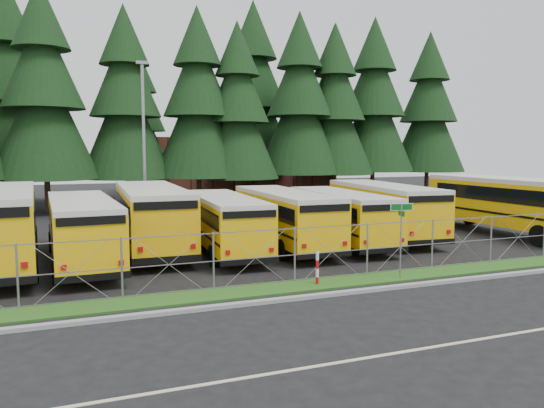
{
  "coord_description": "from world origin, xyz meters",
  "views": [
    {
      "loc": [
        -11.55,
        -18.11,
        4.76
      ],
      "look_at": [
        -2.93,
        4.0,
        2.31
      ],
      "focal_mm": 35.0,
      "sensor_mm": 36.0,
      "label": 1
    }
  ],
  "objects_px": {
    "street_sign": "(401,225)",
    "striped_bollard": "(317,269)",
    "light_standard": "(144,137)",
    "bus_5": "(338,218)",
    "bus_2": "(151,218)",
    "bus_east": "(504,206)",
    "bus_6": "(380,210)",
    "bus_4": "(282,219)",
    "bus_1": "(82,231)",
    "bus_3": "(223,224)"
  },
  "relations": [
    {
      "from": "bus_6",
      "to": "bus_4",
      "type": "bearing_deg",
      "value": -165.09
    },
    {
      "from": "bus_2",
      "to": "bus_5",
      "type": "relative_size",
      "value": 1.14
    },
    {
      "from": "bus_2",
      "to": "bus_east",
      "type": "bearing_deg",
      "value": -5.91
    },
    {
      "from": "bus_east",
      "to": "street_sign",
      "type": "distance_m",
      "value": 13.17
    },
    {
      "from": "bus_5",
      "to": "striped_bollard",
      "type": "relative_size",
      "value": 8.44
    },
    {
      "from": "street_sign",
      "to": "light_standard",
      "type": "height_order",
      "value": "light_standard"
    },
    {
      "from": "bus_2",
      "to": "bus_6",
      "type": "distance_m",
      "value": 12.26
    },
    {
      "from": "bus_3",
      "to": "bus_east",
      "type": "bearing_deg",
      "value": 0.21
    },
    {
      "from": "striped_bollard",
      "to": "bus_1",
      "type": "bearing_deg",
      "value": 138.63
    },
    {
      "from": "bus_2",
      "to": "bus_5",
      "type": "xyz_separation_m",
      "value": [
        9.06,
        -1.75,
        -0.19
      ]
    },
    {
      "from": "bus_2",
      "to": "bus_5",
      "type": "bearing_deg",
      "value": -8.97
    },
    {
      "from": "bus_1",
      "to": "bus_2",
      "type": "height_order",
      "value": "bus_2"
    },
    {
      "from": "bus_5",
      "to": "street_sign",
      "type": "distance_m",
      "value": 7.59
    },
    {
      "from": "bus_1",
      "to": "light_standard",
      "type": "bearing_deg",
      "value": 66.79
    },
    {
      "from": "bus_2",
      "to": "street_sign",
      "type": "xyz_separation_m",
      "value": [
        7.66,
        -9.17,
        0.52
      ]
    },
    {
      "from": "bus_1",
      "to": "bus_6",
      "type": "bearing_deg",
      "value": 3.43
    },
    {
      "from": "bus_5",
      "to": "light_standard",
      "type": "height_order",
      "value": "light_standard"
    },
    {
      "from": "bus_3",
      "to": "light_standard",
      "type": "height_order",
      "value": "light_standard"
    },
    {
      "from": "bus_3",
      "to": "bus_6",
      "type": "bearing_deg",
      "value": 10.43
    },
    {
      "from": "bus_4",
      "to": "striped_bollard",
      "type": "bearing_deg",
      "value": -101.22
    },
    {
      "from": "bus_east",
      "to": "bus_6",
      "type": "bearing_deg",
      "value": 162.47
    },
    {
      "from": "bus_1",
      "to": "bus_3",
      "type": "bearing_deg",
      "value": 1.19
    },
    {
      "from": "bus_2",
      "to": "bus_4",
      "type": "xyz_separation_m",
      "value": [
        6.08,
        -1.59,
        -0.14
      ]
    },
    {
      "from": "street_sign",
      "to": "striped_bollard",
      "type": "height_order",
      "value": "street_sign"
    },
    {
      "from": "street_sign",
      "to": "bus_3",
      "type": "bearing_deg",
      "value": 122.17
    },
    {
      "from": "striped_bollard",
      "to": "bus_east",
      "type": "bearing_deg",
      "value": 23.01
    },
    {
      "from": "bus_east",
      "to": "light_standard",
      "type": "height_order",
      "value": "light_standard"
    },
    {
      "from": "bus_1",
      "to": "bus_east",
      "type": "height_order",
      "value": "bus_east"
    },
    {
      "from": "bus_6",
      "to": "street_sign",
      "type": "relative_size",
      "value": 3.93
    },
    {
      "from": "bus_5",
      "to": "striped_bollard",
      "type": "bearing_deg",
      "value": -119.61
    },
    {
      "from": "bus_1",
      "to": "bus_4",
      "type": "bearing_deg",
      "value": 1.34
    },
    {
      "from": "bus_3",
      "to": "bus_6",
      "type": "distance_m",
      "value": 9.3
    },
    {
      "from": "bus_3",
      "to": "bus_1",
      "type": "bearing_deg",
      "value": -173.31
    },
    {
      "from": "bus_6",
      "to": "bus_east",
      "type": "height_order",
      "value": "bus_east"
    },
    {
      "from": "bus_2",
      "to": "bus_4",
      "type": "relative_size",
      "value": 1.1
    },
    {
      "from": "bus_east",
      "to": "street_sign",
      "type": "relative_size",
      "value": 4.33
    },
    {
      "from": "bus_4",
      "to": "bus_5",
      "type": "relative_size",
      "value": 1.04
    },
    {
      "from": "bus_2",
      "to": "striped_bollard",
      "type": "relative_size",
      "value": 9.65
    },
    {
      "from": "bus_5",
      "to": "bus_6",
      "type": "height_order",
      "value": "bus_6"
    },
    {
      "from": "street_sign",
      "to": "light_standard",
      "type": "distance_m",
      "value": 19.23
    },
    {
      "from": "bus_2",
      "to": "bus_3",
      "type": "distance_m",
      "value": 3.52
    },
    {
      "from": "bus_2",
      "to": "light_standard",
      "type": "height_order",
      "value": "light_standard"
    },
    {
      "from": "bus_1",
      "to": "bus_6",
      "type": "relative_size",
      "value": 0.96
    },
    {
      "from": "bus_5",
      "to": "bus_east",
      "type": "xyz_separation_m",
      "value": [
        10.01,
        -0.88,
        0.27
      ]
    },
    {
      "from": "bus_2",
      "to": "striped_bollard",
      "type": "distance_m",
      "value": 9.94
    },
    {
      "from": "bus_6",
      "to": "bus_3",
      "type": "bearing_deg",
      "value": -166.7
    },
    {
      "from": "bus_3",
      "to": "striped_bollard",
      "type": "height_order",
      "value": "bus_3"
    },
    {
      "from": "bus_east",
      "to": "bus_5",
      "type": "bearing_deg",
      "value": 173.78
    },
    {
      "from": "bus_2",
      "to": "street_sign",
      "type": "relative_size",
      "value": 4.12
    },
    {
      "from": "light_standard",
      "to": "bus_1",
      "type": "bearing_deg",
      "value": -110.86
    }
  ]
}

